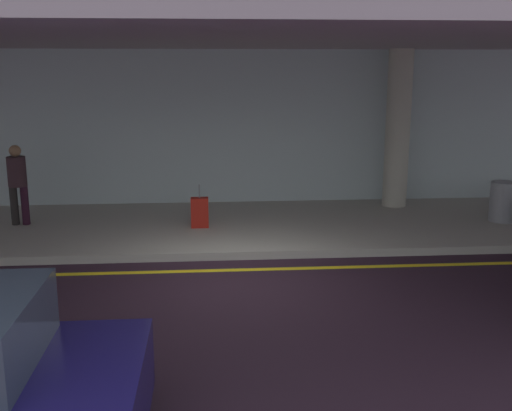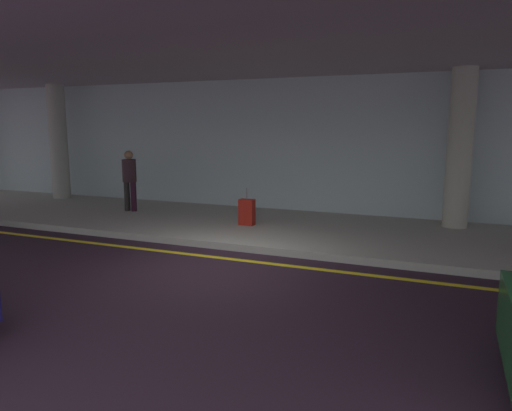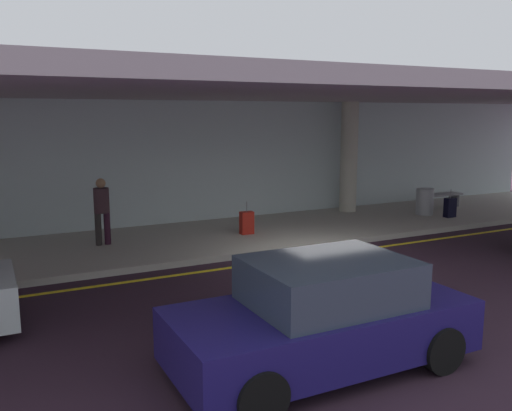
% 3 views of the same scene
% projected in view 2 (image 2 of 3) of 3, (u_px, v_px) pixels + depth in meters
% --- Properties ---
extents(ground_plane, '(60.00, 60.00, 0.00)m').
position_uv_depth(ground_plane, '(216.00, 265.00, 8.61)').
color(ground_plane, '#2B1B27').
extents(sidewalk, '(26.00, 4.20, 0.15)m').
position_uv_depth(sidewalk, '(275.00, 228.00, 11.42)').
color(sidewalk, '#A5A295').
rests_on(sidewalk, ground).
extents(lane_stripe_yellow, '(26.00, 0.14, 0.01)m').
position_uv_depth(lane_stripe_yellow, '(227.00, 259.00, 9.02)').
color(lane_stripe_yellow, yellow).
rests_on(lane_stripe_yellow, ground).
extents(support_column_left_mid, '(0.57, 0.57, 3.65)m').
position_uv_depth(support_column_left_mid, '(58.00, 142.00, 15.38)').
color(support_column_left_mid, '#A6A599').
rests_on(support_column_left_mid, sidewalk).
extents(support_column_center, '(0.57, 0.57, 3.65)m').
position_uv_depth(support_column_center, '(460.00, 149.00, 10.89)').
color(support_column_center, '#A8A593').
rests_on(support_column_center, sidewalk).
extents(ceiling_overhang, '(28.00, 13.20, 0.30)m').
position_uv_depth(ceiling_overhang, '(268.00, 58.00, 10.33)').
color(ceiling_overhang, gray).
rests_on(ceiling_overhang, support_column_far_left).
extents(terminal_back_wall, '(26.00, 0.30, 3.80)m').
position_uv_depth(terminal_back_wall, '(303.00, 148.00, 13.18)').
color(terminal_back_wall, '#ABBCBC').
rests_on(terminal_back_wall, ground).
extents(traveler_with_luggage, '(0.38, 0.38, 1.68)m').
position_uv_depth(traveler_with_luggage, '(129.00, 177.00, 13.11)').
color(traveler_with_luggage, black).
rests_on(traveler_with_luggage, sidewalk).
extents(suitcase_upright_secondary, '(0.36, 0.22, 0.90)m').
position_uv_depth(suitcase_upright_secondary, '(247.00, 212.00, 11.34)').
color(suitcase_upright_secondary, maroon).
rests_on(suitcase_upright_secondary, sidewalk).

